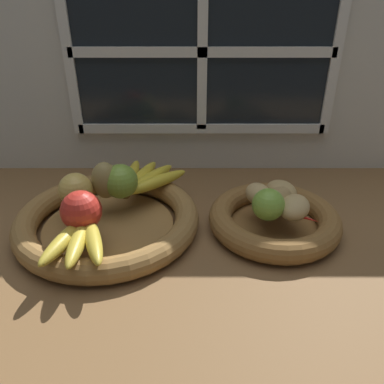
{
  "coord_description": "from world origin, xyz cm",
  "views": [
    {
      "loc": [
        -2.46,
        -68.22,
        45.71
      ],
      "look_at": [
        -2.67,
        -1.35,
        8.83
      ],
      "focal_mm": 35.79,
      "sensor_mm": 36.0,
      "label": 1
    }
  ],
  "objects_px": {
    "potato_oblong": "(259,194)",
    "potato_small": "(295,207)",
    "apple_golden_left": "(77,189)",
    "apple_green_back": "(122,181)",
    "lime_near": "(269,205)",
    "apple_red_front": "(82,211)",
    "banana_bunch_front": "(81,238)",
    "banana_bunch_back": "(145,179)",
    "fruit_bowl_right": "(275,220)",
    "potato_large": "(278,199)",
    "pear_brown": "(106,180)",
    "chili_pepper": "(289,213)",
    "potato_back": "(282,191)",
    "fruit_bowl_left": "(109,220)"
  },
  "relations": [
    {
      "from": "potato_oblong",
      "to": "potato_small",
      "type": "xyz_separation_m",
      "value": [
        0.06,
        -0.05,
        0.0
      ]
    },
    {
      "from": "apple_golden_left",
      "to": "apple_green_back",
      "type": "bearing_deg",
      "value": 20.13
    },
    {
      "from": "lime_near",
      "to": "potato_oblong",
      "type": "bearing_deg",
      "value": 98.65
    },
    {
      "from": "apple_red_front",
      "to": "potato_oblong",
      "type": "distance_m",
      "value": 0.36
    },
    {
      "from": "banana_bunch_front",
      "to": "lime_near",
      "type": "bearing_deg",
      "value": 13.92
    },
    {
      "from": "apple_red_front",
      "to": "banana_bunch_back",
      "type": "xyz_separation_m",
      "value": [
        0.1,
        0.18,
        -0.02
      ]
    },
    {
      "from": "apple_green_back",
      "to": "fruit_bowl_right",
      "type": "bearing_deg",
      "value": -9.23
    },
    {
      "from": "lime_near",
      "to": "potato_large",
      "type": "bearing_deg",
      "value": 56.31
    },
    {
      "from": "pear_brown",
      "to": "potato_oblong",
      "type": "relative_size",
      "value": 1.26
    },
    {
      "from": "apple_red_front",
      "to": "pear_brown",
      "type": "bearing_deg",
      "value": 79.99
    },
    {
      "from": "apple_green_back",
      "to": "apple_red_front",
      "type": "bearing_deg",
      "value": -113.63
    },
    {
      "from": "potato_small",
      "to": "potato_oblong",
      "type": "bearing_deg",
      "value": 138.58
    },
    {
      "from": "banana_bunch_front",
      "to": "banana_bunch_back",
      "type": "xyz_separation_m",
      "value": [
        0.09,
        0.23,
        -0.0
      ]
    },
    {
      "from": "pear_brown",
      "to": "potato_oblong",
      "type": "height_order",
      "value": "pear_brown"
    },
    {
      "from": "apple_red_front",
      "to": "chili_pepper",
      "type": "distance_m",
      "value": 0.4
    },
    {
      "from": "pear_brown",
      "to": "potato_large",
      "type": "xyz_separation_m",
      "value": [
        0.35,
        -0.05,
        -0.02
      ]
    },
    {
      "from": "banana_bunch_front",
      "to": "potato_large",
      "type": "height_order",
      "value": "potato_large"
    },
    {
      "from": "potato_large",
      "to": "chili_pepper",
      "type": "relative_size",
      "value": 0.68
    },
    {
      "from": "apple_green_back",
      "to": "potato_small",
      "type": "xyz_separation_m",
      "value": [
        0.35,
        -0.08,
        -0.01
      ]
    },
    {
      "from": "banana_bunch_front",
      "to": "potato_back",
      "type": "height_order",
      "value": "potato_back"
    },
    {
      "from": "pear_brown",
      "to": "banana_bunch_back",
      "type": "xyz_separation_m",
      "value": [
        0.07,
        0.06,
        -0.03
      ]
    },
    {
      "from": "banana_bunch_front",
      "to": "potato_oblong",
      "type": "distance_m",
      "value": 0.37
    },
    {
      "from": "potato_small",
      "to": "chili_pepper",
      "type": "bearing_deg",
      "value": -163.07
    },
    {
      "from": "fruit_bowl_right",
      "to": "apple_golden_left",
      "type": "bearing_deg",
      "value": 177.15
    },
    {
      "from": "lime_near",
      "to": "chili_pepper",
      "type": "bearing_deg",
      "value": 3.71
    },
    {
      "from": "fruit_bowl_left",
      "to": "chili_pepper",
      "type": "distance_m",
      "value": 0.37
    },
    {
      "from": "fruit_bowl_left",
      "to": "potato_small",
      "type": "bearing_deg",
      "value": -4.44
    },
    {
      "from": "banana_bunch_front",
      "to": "chili_pepper",
      "type": "bearing_deg",
      "value": 12.86
    },
    {
      "from": "apple_red_front",
      "to": "lime_near",
      "type": "bearing_deg",
      "value": 5.35
    },
    {
      "from": "potato_back",
      "to": "lime_near",
      "type": "distance_m",
      "value": 0.09
    },
    {
      "from": "fruit_bowl_left",
      "to": "potato_large",
      "type": "height_order",
      "value": "potato_large"
    },
    {
      "from": "fruit_bowl_left",
      "to": "potato_large",
      "type": "xyz_separation_m",
      "value": [
        0.35,
        0.0,
        0.05
      ]
    },
    {
      "from": "fruit_bowl_right",
      "to": "potato_large",
      "type": "xyz_separation_m",
      "value": [
        -0.0,
        0.0,
        0.05
      ]
    },
    {
      "from": "apple_red_front",
      "to": "potato_small",
      "type": "distance_m",
      "value": 0.41
    },
    {
      "from": "potato_oblong",
      "to": "lime_near",
      "type": "xyz_separation_m",
      "value": [
        0.01,
        -0.06,
        0.01
      ]
    },
    {
      "from": "banana_bunch_front",
      "to": "potato_small",
      "type": "distance_m",
      "value": 0.41
    },
    {
      "from": "apple_red_front",
      "to": "banana_bunch_back",
      "type": "relative_size",
      "value": 0.43
    },
    {
      "from": "apple_golden_left",
      "to": "potato_back",
      "type": "height_order",
      "value": "apple_golden_left"
    },
    {
      "from": "apple_red_front",
      "to": "lime_near",
      "type": "relative_size",
      "value": 1.2
    },
    {
      "from": "fruit_bowl_left",
      "to": "lime_near",
      "type": "distance_m",
      "value": 0.33
    },
    {
      "from": "potato_oblong",
      "to": "lime_near",
      "type": "distance_m",
      "value": 0.06
    },
    {
      "from": "apple_green_back",
      "to": "pear_brown",
      "type": "relative_size",
      "value": 0.91
    },
    {
      "from": "fruit_bowl_right",
      "to": "potato_small",
      "type": "bearing_deg",
      "value": -45.0
    },
    {
      "from": "potato_small",
      "to": "apple_green_back",
      "type": "bearing_deg",
      "value": 166.94
    },
    {
      "from": "potato_small",
      "to": "chili_pepper",
      "type": "distance_m",
      "value": 0.02
    },
    {
      "from": "fruit_bowl_right",
      "to": "banana_bunch_front",
      "type": "distance_m",
      "value": 0.39
    },
    {
      "from": "apple_green_back",
      "to": "banana_bunch_front",
      "type": "height_order",
      "value": "apple_green_back"
    },
    {
      "from": "apple_golden_left",
      "to": "potato_back",
      "type": "xyz_separation_m",
      "value": [
        0.43,
        0.02,
        -0.01
      ]
    },
    {
      "from": "banana_bunch_back",
      "to": "potato_oblong",
      "type": "xyz_separation_m",
      "value": [
        0.25,
        -0.08,
        0.01
      ]
    },
    {
      "from": "apple_green_back",
      "to": "potato_small",
      "type": "height_order",
      "value": "apple_green_back"
    }
  ]
}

